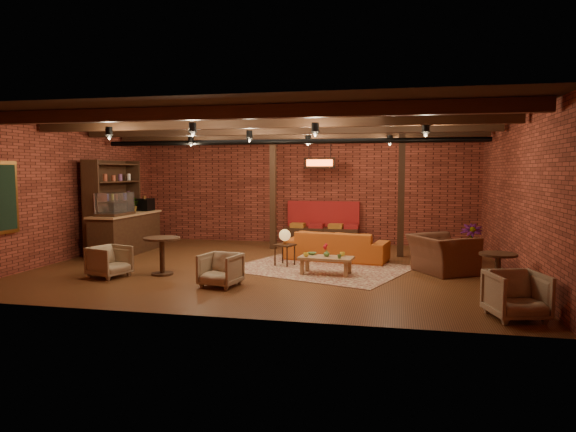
% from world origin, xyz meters
% --- Properties ---
extents(floor, '(10.00, 10.00, 0.00)m').
position_xyz_m(floor, '(0.00, 0.00, 0.00)').
color(floor, '#3C200F').
rests_on(floor, ground).
extents(ceiling, '(10.00, 8.00, 0.02)m').
position_xyz_m(ceiling, '(0.00, 0.00, 3.20)').
color(ceiling, black).
rests_on(ceiling, wall_back).
extents(wall_back, '(10.00, 0.02, 3.20)m').
position_xyz_m(wall_back, '(0.00, 4.00, 1.60)').
color(wall_back, maroon).
rests_on(wall_back, ground).
extents(wall_front, '(10.00, 0.02, 3.20)m').
position_xyz_m(wall_front, '(0.00, -4.00, 1.60)').
color(wall_front, maroon).
rests_on(wall_front, ground).
extents(wall_left, '(0.02, 8.00, 3.20)m').
position_xyz_m(wall_left, '(-5.00, 0.00, 1.60)').
color(wall_left, maroon).
rests_on(wall_left, ground).
extents(wall_right, '(0.02, 8.00, 3.20)m').
position_xyz_m(wall_right, '(5.00, 0.00, 1.60)').
color(wall_right, maroon).
rests_on(wall_right, ground).
extents(ceiling_beams, '(9.80, 6.40, 0.22)m').
position_xyz_m(ceiling_beams, '(0.00, 0.00, 3.08)').
color(ceiling_beams, black).
rests_on(ceiling_beams, ceiling).
extents(ceiling_pipe, '(9.60, 0.12, 0.12)m').
position_xyz_m(ceiling_pipe, '(0.00, 1.60, 2.85)').
color(ceiling_pipe, black).
rests_on(ceiling_pipe, ceiling).
extents(post_left, '(0.16, 0.16, 3.20)m').
position_xyz_m(post_left, '(-0.60, 2.60, 1.60)').
color(post_left, black).
rests_on(post_left, ground).
extents(post_right, '(0.16, 0.16, 3.20)m').
position_xyz_m(post_right, '(2.80, 2.00, 1.60)').
color(post_right, black).
rests_on(post_right, ground).
extents(service_counter, '(0.80, 2.50, 1.60)m').
position_xyz_m(service_counter, '(-4.10, 1.00, 0.80)').
color(service_counter, black).
rests_on(service_counter, ground).
extents(plant_counter, '(0.35, 0.39, 0.30)m').
position_xyz_m(plant_counter, '(-4.00, 1.20, 1.22)').
color(plant_counter, '#337F33').
rests_on(plant_counter, service_counter).
extents(shelving_hutch, '(0.52, 2.00, 2.40)m').
position_xyz_m(shelving_hutch, '(-4.50, 1.10, 1.20)').
color(shelving_hutch, black).
rests_on(shelving_hutch, ground).
extents(chalkboard_menu, '(0.08, 0.96, 1.46)m').
position_xyz_m(chalkboard_menu, '(-4.93, -2.30, 1.60)').
color(chalkboard_menu, black).
rests_on(chalkboard_menu, wall_left).
extents(banquette, '(2.10, 0.70, 1.00)m').
position_xyz_m(banquette, '(0.60, 3.55, 0.50)').
color(banquette, maroon).
rests_on(banquette, ground).
extents(service_sign, '(0.86, 0.06, 0.30)m').
position_xyz_m(service_sign, '(0.60, 3.10, 2.35)').
color(service_sign, '#FF5419').
rests_on(service_sign, ceiling).
extents(ceiling_spotlights, '(6.40, 4.40, 0.28)m').
position_xyz_m(ceiling_spotlights, '(0.00, 0.00, 2.86)').
color(ceiling_spotlights, black).
rests_on(ceiling_spotlights, ceiling).
extents(rug, '(4.25, 3.76, 0.01)m').
position_xyz_m(rug, '(1.07, 0.01, 0.01)').
color(rug, maroon).
rests_on(rug, floor).
extents(sofa, '(2.51, 1.31, 0.70)m').
position_xyz_m(sofa, '(1.32, 1.14, 0.35)').
color(sofa, '#B24E18').
rests_on(sofa, floor).
extents(coffee_table, '(1.14, 0.65, 0.62)m').
position_xyz_m(coffee_table, '(1.29, -0.62, 0.33)').
color(coffee_table, '#A87E4E').
rests_on(coffee_table, floor).
extents(side_table_lamp, '(0.50, 0.50, 0.82)m').
position_xyz_m(side_table_lamp, '(0.25, 0.19, 0.63)').
color(side_table_lamp, black).
rests_on(side_table_lamp, floor).
extents(round_table_left, '(0.74, 0.74, 0.77)m').
position_xyz_m(round_table_left, '(-1.99, -1.32, 0.52)').
color(round_table_left, black).
rests_on(round_table_left, floor).
extents(armchair_a, '(0.80, 0.83, 0.69)m').
position_xyz_m(armchair_a, '(-2.93, -1.74, 0.35)').
color(armchair_a, '#B6A48D').
rests_on(armchair_a, floor).
extents(armchair_b, '(0.76, 0.73, 0.68)m').
position_xyz_m(armchair_b, '(-0.46, -2.08, 0.34)').
color(armchair_b, '#B6A48D').
rests_on(armchair_b, floor).
extents(armchair_right, '(1.31, 1.45, 1.07)m').
position_xyz_m(armchair_right, '(3.65, 0.05, 0.53)').
color(armchair_right, brown).
rests_on(armchair_right, floor).
extents(side_table_book, '(0.53, 0.53, 0.47)m').
position_xyz_m(side_table_book, '(4.05, 0.93, 0.41)').
color(side_table_book, black).
rests_on(side_table_book, floor).
extents(round_table_right, '(0.63, 0.63, 0.73)m').
position_xyz_m(round_table_right, '(4.40, -1.78, 0.49)').
color(round_table_right, black).
rests_on(round_table_right, floor).
extents(armchair_far, '(0.89, 0.86, 0.76)m').
position_xyz_m(armchair_far, '(4.40, -3.21, 0.38)').
color(armchair_far, '#B6A48D').
rests_on(armchair_far, floor).
extents(plant_tall, '(1.70, 1.70, 2.69)m').
position_xyz_m(plant_tall, '(4.40, 1.53, 1.35)').
color(plant_tall, '#4C7F4C').
rests_on(plant_tall, floor).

